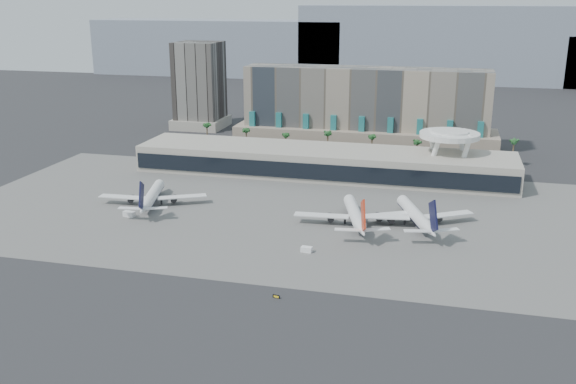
% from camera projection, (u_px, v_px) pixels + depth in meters
% --- Properties ---
extents(ground, '(900.00, 900.00, 0.00)m').
position_uv_depth(ground, '(251.00, 269.00, 191.40)').
color(ground, '#232326').
rests_on(ground, ground).
extents(apron_pad, '(260.00, 130.00, 0.06)m').
position_uv_depth(apron_pad, '(295.00, 212.00, 242.38)').
color(apron_pad, '#5B5B59').
rests_on(apron_pad, ground).
extents(mountain_ridge, '(680.00, 60.00, 70.00)m').
position_uv_depth(mountain_ridge, '(425.00, 49.00, 611.89)').
color(mountain_ridge, gray).
rests_on(mountain_ridge, ground).
extents(hotel, '(140.00, 30.00, 42.00)m').
position_uv_depth(hotel, '(365.00, 115.00, 345.85)').
color(hotel, gray).
rests_on(hotel, ground).
extents(office_tower, '(30.00, 30.00, 52.00)m').
position_uv_depth(office_tower, '(200.00, 90.00, 392.38)').
color(office_tower, black).
rests_on(office_tower, ground).
extents(terminal, '(170.00, 32.50, 14.50)m').
position_uv_depth(terminal, '(323.00, 161.00, 291.33)').
color(terminal, '#B8B2A2').
rests_on(terminal, ground).
extents(saucer_structure, '(26.00, 26.00, 21.89)m').
position_uv_depth(saucer_structure, '(449.00, 139.00, 280.67)').
color(saucer_structure, white).
rests_on(saucer_structure, ground).
extents(palm_row, '(157.80, 2.80, 13.10)m').
position_uv_depth(palm_row, '(350.00, 137.00, 321.13)').
color(palm_row, brown).
rests_on(palm_row, ground).
extents(airliner_left, '(41.11, 42.65, 15.03)m').
position_uv_depth(airliner_left, '(152.00, 196.00, 249.25)').
color(airliner_left, white).
rests_on(airliner_left, ground).
extents(airliner_centre, '(42.36, 43.90, 15.54)m').
position_uv_depth(airliner_centre, '(355.00, 214.00, 228.10)').
color(airliner_centre, white).
rests_on(airliner_centre, ground).
extents(airliner_right, '(41.85, 43.23, 15.59)m').
position_uv_depth(airliner_right, '(415.00, 215.00, 227.28)').
color(airliner_right, white).
rests_on(airliner_right, ground).
extents(service_vehicle_a, '(4.64, 2.84, 2.12)m').
position_uv_depth(service_vehicle_a, '(129.00, 214.00, 236.75)').
color(service_vehicle_a, silver).
rests_on(service_vehicle_a, ground).
extents(service_vehicle_b, '(3.64, 2.28, 1.79)m').
position_uv_depth(service_vehicle_b, '(307.00, 249.00, 204.09)').
color(service_vehicle_b, white).
rests_on(service_vehicle_b, ground).
extents(taxiway_sign, '(2.05, 0.69, 0.92)m').
position_uv_depth(taxiway_sign, '(276.00, 296.00, 173.11)').
color(taxiway_sign, black).
rests_on(taxiway_sign, ground).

